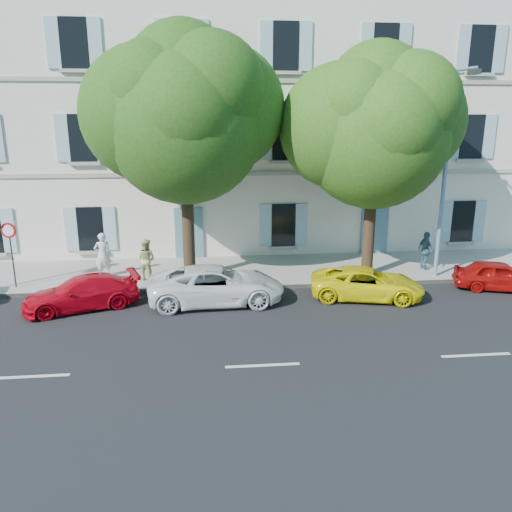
{
  "coord_description": "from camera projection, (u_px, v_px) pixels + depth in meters",
  "views": [
    {
      "loc": [
        -1.4,
        -16.01,
        6.33
      ],
      "look_at": [
        0.43,
        2.0,
        1.4
      ],
      "focal_mm": 35.0,
      "sensor_mm": 36.0,
      "label": 1
    }
  ],
  "objects": [
    {
      "name": "sidewalk",
      "position": [
        240.0,
        271.0,
        21.42
      ],
      "size": [
        36.0,
        4.5,
        0.15
      ],
      "primitive_type": "cube",
      "color": "#A09E96",
      "rests_on": "ground"
    },
    {
      "name": "kerb",
      "position": [
        244.0,
        287.0,
        19.33
      ],
      "size": [
        36.0,
        0.16,
        0.16
      ],
      "primitive_type": "cube",
      "color": "#9E998E",
      "rests_on": "ground"
    },
    {
      "name": "road_sign",
      "position": [
        10.0,
        241.0,
        18.62
      ],
      "size": [
        0.58,
        0.15,
        2.53
      ],
      "color": "#383A3D",
      "rests_on": "sidewalk"
    },
    {
      "name": "ground",
      "position": [
        249.0,
        311.0,
        17.16
      ],
      "size": [
        90.0,
        90.0,
        0.0
      ],
      "primitive_type": "plane",
      "color": "black"
    },
    {
      "name": "building",
      "position": [
        231.0,
        127.0,
        25.38
      ],
      "size": [
        28.0,
        7.0,
        12.0
      ],
      "primitive_type": "cube",
      "color": "silver",
      "rests_on": "ground"
    },
    {
      "name": "car_white_coupe",
      "position": [
        216.0,
        285.0,
        17.76
      ],
      "size": [
        4.91,
        2.41,
        1.34
      ],
      "primitive_type": "imported",
      "rotation": [
        0.0,
        0.0,
        1.61
      ],
      "color": "white",
      "rests_on": "ground"
    },
    {
      "name": "street_lamp",
      "position": [
        448.0,
        165.0,
        19.17
      ],
      "size": [
        0.3,
        1.71,
        7.99
      ],
      "color": "#7293BF",
      "rests_on": "sidewalk"
    },
    {
      "name": "car_yellow_supercar",
      "position": [
        367.0,
        283.0,
        18.25
      ],
      "size": [
        4.39,
        2.73,
        1.13
      ],
      "primitive_type": "imported",
      "rotation": [
        0.0,
        0.0,
        1.35
      ],
      "color": "yellow",
      "rests_on": "ground"
    },
    {
      "name": "car_red_hatchback",
      "position": [
        499.0,
        276.0,
        19.16
      ],
      "size": [
        3.56,
        2.28,
        1.13
      ],
      "primitive_type": "imported",
      "rotation": [
        0.0,
        0.0,
        1.26
      ],
      "color": "#9F0C09",
      "rests_on": "ground"
    },
    {
      "name": "tree_right",
      "position": [
        375.0,
        135.0,
        19.19
      ],
      "size": [
        5.69,
        5.69,
        8.76
      ],
      "color": "#3A2819",
      "rests_on": "sidewalk"
    },
    {
      "name": "car_red_coupe",
      "position": [
        82.0,
        293.0,
        17.25
      ],
      "size": [
        4.21,
        2.79,
        1.13
      ],
      "primitive_type": "imported",
      "rotation": [
        0.0,
        0.0,
        5.05
      ],
      "color": "red",
      "rests_on": "ground"
    },
    {
      "name": "pedestrian_a",
      "position": [
        103.0,
        255.0,
        20.22
      ],
      "size": [
        0.75,
        0.59,
        1.82
      ],
      "primitive_type": "imported",
      "rotation": [
        0.0,
        0.0,
        3.39
      ],
      "color": "silver",
      "rests_on": "sidewalk"
    },
    {
      "name": "pedestrian_b",
      "position": [
        146.0,
        259.0,
        19.84
      ],
      "size": [
        1.0,
        0.92,
        1.67
      ],
      "primitive_type": "imported",
      "rotation": [
        0.0,
        0.0,
        2.7
      ],
      "color": "#C5BF7E",
      "rests_on": "sidewalk"
    },
    {
      "name": "pedestrian_c",
      "position": [
        426.0,
        251.0,
        21.23
      ],
      "size": [
        0.56,
        1.02,
        1.64
      ],
      "primitive_type": "imported",
      "rotation": [
        0.0,
        0.0,
        1.74
      ],
      "color": "#43717C",
      "rests_on": "sidewalk"
    },
    {
      "name": "tree_left",
      "position": [
        184.0,
        123.0,
        18.66
      ],
      "size": [
        6.08,
        6.08,
        9.43
      ],
      "color": "#3A2819",
      "rests_on": "sidewalk"
    }
  ]
}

